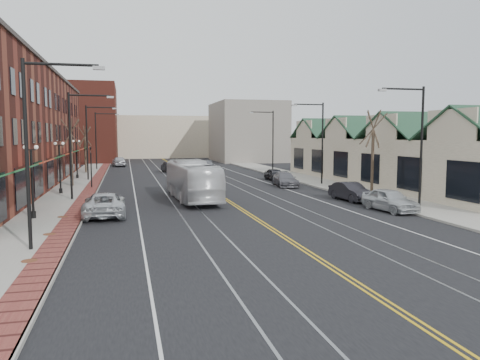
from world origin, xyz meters
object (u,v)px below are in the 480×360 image
parked_car_c (285,180)px  transit_bus (192,181)px  parked_suv (104,204)px  parked_car_b (351,192)px  parked_car_a (390,200)px  parked_car_d (275,175)px

parked_car_c → transit_bus: bearing=-139.0°
parked_suv → transit_bus: bearing=-137.4°
parked_car_b → parked_car_c: 10.65m
transit_bus → parked_car_b: bearing=161.4°
transit_bus → parked_car_c: 12.39m
parked_car_a → parked_suv: bearing=165.8°
parked_car_b → parked_car_d: parked_car_b is taller
parked_car_c → parked_suv: bearing=-135.8°
parked_suv → parked_car_b: parked_suv is taller
parked_car_c → parked_car_d: 5.94m
parked_car_a → parked_car_c: bearing=90.2°
parked_car_a → parked_car_c: (-1.80, 15.62, -0.07)m
parked_car_b → parked_car_c: size_ratio=0.91×
transit_bus → parked_car_d: (10.96, 13.07, -0.84)m
parked_car_a → parked_car_d: 21.51m
parked_suv → parked_car_b: size_ratio=1.25×
parked_car_a → parked_car_b: bearing=86.1°
transit_bus → parked_car_a: (11.85, -8.42, -0.75)m
transit_bus → parked_car_a: 14.56m
parked_car_b → parked_car_d: (-0.67, 16.40, -0.04)m
parked_suv → parked_car_d: parked_suv is taller
parked_suv → parked_car_c: parked_suv is taller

